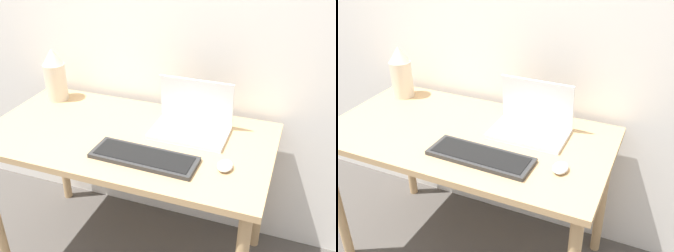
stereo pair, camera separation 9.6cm
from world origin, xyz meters
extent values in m
cube|color=white|center=(0.00, 0.76, 1.25)|extent=(6.00, 0.05, 2.50)
cube|color=tan|center=(0.00, 0.35, 0.74)|extent=(1.32, 0.70, 0.03)
cylinder|color=tan|center=(-0.61, 0.64, 0.36)|extent=(0.05, 0.05, 0.72)
cylinder|color=tan|center=(0.61, 0.64, 0.36)|extent=(0.05, 0.05, 0.72)
cube|color=white|center=(0.27, 0.45, 0.76)|extent=(0.34, 0.22, 0.02)
cube|color=silver|center=(0.27, 0.44, 0.77)|extent=(0.28, 0.12, 0.00)
cube|color=white|center=(0.27, 0.54, 0.88)|extent=(0.34, 0.04, 0.22)
cube|color=black|center=(0.27, 0.55, 0.88)|extent=(0.30, 0.03, 0.19)
cube|color=#2D2D2D|center=(0.15, 0.19, 0.76)|extent=(0.45, 0.17, 0.02)
cube|color=black|center=(0.15, 0.19, 0.77)|extent=(0.41, 0.13, 0.00)
ellipsoid|color=silver|center=(0.48, 0.24, 0.76)|extent=(0.06, 0.09, 0.03)
cylinder|color=beige|center=(-0.52, 0.57, 0.85)|extent=(0.11, 0.11, 0.20)
cone|color=beige|center=(-0.52, 0.57, 0.99)|extent=(0.11, 0.11, 0.08)
camera|label=1|loc=(0.71, -1.04, 1.65)|focal=42.00mm
camera|label=2|loc=(0.80, -1.01, 1.65)|focal=42.00mm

